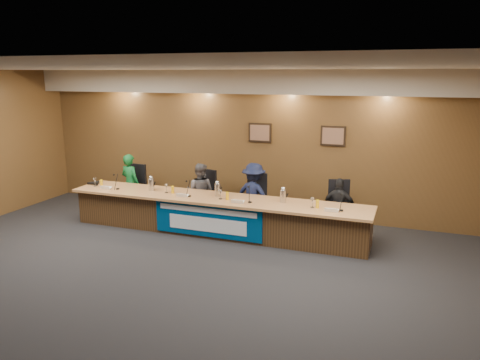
% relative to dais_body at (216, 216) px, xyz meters
% --- Properties ---
extents(floor, '(10.00, 10.00, 0.00)m').
position_rel_dais_body_xyz_m(floor, '(0.00, -2.40, -0.35)').
color(floor, black).
rests_on(floor, ground).
extents(ceiling, '(10.00, 8.00, 0.04)m').
position_rel_dais_body_xyz_m(ceiling, '(0.00, -2.40, 2.85)').
color(ceiling, silver).
rests_on(ceiling, wall_back).
extents(wall_back, '(10.00, 0.04, 3.20)m').
position_rel_dais_body_xyz_m(wall_back, '(0.00, 1.60, 1.25)').
color(wall_back, brown).
rests_on(wall_back, floor).
extents(soffit, '(10.00, 0.50, 0.50)m').
position_rel_dais_body_xyz_m(soffit, '(0.00, 1.35, 2.60)').
color(soffit, beige).
rests_on(soffit, wall_back).
extents(dais_body, '(6.00, 0.80, 0.70)m').
position_rel_dais_body_xyz_m(dais_body, '(0.00, 0.00, 0.00)').
color(dais_body, '#412A15').
rests_on(dais_body, floor).
extents(dais_top, '(6.10, 0.95, 0.05)m').
position_rel_dais_body_xyz_m(dais_top, '(0.00, -0.05, 0.38)').
color(dais_top, '#B17947').
rests_on(dais_top, dais_body).
extents(banner, '(2.20, 0.02, 0.65)m').
position_rel_dais_body_xyz_m(banner, '(0.00, -0.41, 0.03)').
color(banner, navy).
rests_on(banner, dais_body).
extents(banner_text_upper, '(2.00, 0.01, 0.10)m').
position_rel_dais_body_xyz_m(banner_text_upper, '(0.00, -0.43, 0.23)').
color(banner_text_upper, silver).
rests_on(banner_text_upper, banner).
extents(banner_text_lower, '(1.60, 0.01, 0.28)m').
position_rel_dais_body_xyz_m(banner_text_lower, '(0.00, -0.43, -0.05)').
color(banner_text_lower, silver).
rests_on(banner_text_lower, banner).
extents(wall_photo_left, '(0.52, 0.04, 0.42)m').
position_rel_dais_body_xyz_m(wall_photo_left, '(0.40, 1.57, 1.50)').
color(wall_photo_left, black).
rests_on(wall_photo_left, wall_back).
extents(wall_photo_right, '(0.52, 0.04, 0.42)m').
position_rel_dais_body_xyz_m(wall_photo_right, '(2.00, 1.57, 1.50)').
color(wall_photo_right, black).
rests_on(wall_photo_right, wall_back).
extents(panelist_a, '(0.55, 0.43, 1.35)m').
position_rel_dais_body_xyz_m(panelist_a, '(-2.38, 0.64, 0.33)').
color(panelist_a, '#0E5725').
rests_on(panelist_a, floor).
extents(panelist_b, '(0.65, 0.52, 1.26)m').
position_rel_dais_body_xyz_m(panelist_b, '(-0.64, 0.64, 0.28)').
color(panelist_b, '#555359').
rests_on(panelist_b, floor).
extents(panelist_c, '(0.94, 0.65, 1.34)m').
position_rel_dais_body_xyz_m(panelist_c, '(0.58, 0.64, 0.32)').
color(panelist_c, '#101634').
rests_on(panelist_c, floor).
extents(panelist_d, '(0.70, 0.32, 1.16)m').
position_rel_dais_body_xyz_m(panelist_d, '(2.33, 0.64, 0.23)').
color(panelist_d, black).
rests_on(panelist_d, floor).
extents(office_chair_a, '(0.51, 0.51, 0.08)m').
position_rel_dais_body_xyz_m(office_chair_a, '(-2.38, 0.74, 0.13)').
color(office_chair_a, black).
rests_on(office_chair_a, floor).
extents(office_chair_b, '(0.59, 0.59, 0.08)m').
position_rel_dais_body_xyz_m(office_chair_b, '(-0.64, 0.74, 0.13)').
color(office_chair_b, black).
rests_on(office_chair_b, floor).
extents(office_chair_c, '(0.54, 0.54, 0.08)m').
position_rel_dais_body_xyz_m(office_chair_c, '(0.58, 0.74, 0.13)').
color(office_chair_c, black).
rests_on(office_chair_c, floor).
extents(office_chair_d, '(0.60, 0.60, 0.08)m').
position_rel_dais_body_xyz_m(office_chair_d, '(2.33, 0.74, 0.13)').
color(office_chair_d, black).
rests_on(office_chair_d, floor).
extents(nameplate_a, '(0.24, 0.08, 0.10)m').
position_rel_dais_body_xyz_m(nameplate_a, '(-2.41, -0.26, 0.45)').
color(nameplate_a, white).
rests_on(nameplate_a, dais_top).
extents(microphone_a, '(0.07, 0.07, 0.02)m').
position_rel_dais_body_xyz_m(microphone_a, '(-2.17, -0.17, 0.41)').
color(microphone_a, black).
rests_on(microphone_a, dais_top).
extents(juice_glass_a, '(0.06, 0.06, 0.15)m').
position_rel_dais_body_xyz_m(juice_glass_a, '(-2.63, -0.08, 0.47)').
color(juice_glass_a, yellow).
rests_on(juice_glass_a, dais_top).
extents(water_glass_a, '(0.08, 0.08, 0.18)m').
position_rel_dais_body_xyz_m(water_glass_a, '(-2.77, -0.12, 0.49)').
color(water_glass_a, silver).
rests_on(water_glass_a, dais_top).
extents(nameplate_b, '(0.24, 0.08, 0.10)m').
position_rel_dais_body_xyz_m(nameplate_b, '(-0.61, -0.28, 0.45)').
color(nameplate_b, white).
rests_on(nameplate_b, dais_top).
extents(microphone_b, '(0.07, 0.07, 0.02)m').
position_rel_dais_body_xyz_m(microphone_b, '(-0.50, -0.17, 0.41)').
color(microphone_b, black).
rests_on(microphone_b, dais_top).
extents(juice_glass_b, '(0.06, 0.06, 0.15)m').
position_rel_dais_body_xyz_m(juice_glass_b, '(-0.92, -0.06, 0.47)').
color(juice_glass_b, yellow).
rests_on(juice_glass_b, dais_top).
extents(water_glass_b, '(0.08, 0.08, 0.18)m').
position_rel_dais_body_xyz_m(water_glass_b, '(-1.06, -0.08, 0.49)').
color(water_glass_b, silver).
rests_on(water_glass_b, dais_top).
extents(nameplate_c, '(0.24, 0.08, 0.10)m').
position_rel_dais_body_xyz_m(nameplate_c, '(0.57, -0.33, 0.45)').
color(nameplate_c, white).
rests_on(nameplate_c, dais_top).
extents(microphone_c, '(0.07, 0.07, 0.02)m').
position_rel_dais_body_xyz_m(microphone_c, '(0.78, -0.18, 0.41)').
color(microphone_c, black).
rests_on(microphone_c, dais_top).
extents(juice_glass_c, '(0.06, 0.06, 0.15)m').
position_rel_dais_body_xyz_m(juice_glass_c, '(0.30, -0.14, 0.47)').
color(juice_glass_c, yellow).
rests_on(juice_glass_c, dais_top).
extents(water_glass_c, '(0.08, 0.08, 0.18)m').
position_rel_dais_body_xyz_m(water_glass_c, '(0.16, -0.14, 0.49)').
color(water_glass_c, silver).
rests_on(water_glass_c, dais_top).
extents(nameplate_d, '(0.24, 0.08, 0.10)m').
position_rel_dais_body_xyz_m(nameplate_d, '(2.32, -0.29, 0.45)').
color(nameplate_d, white).
rests_on(nameplate_d, dais_top).
extents(microphone_d, '(0.07, 0.07, 0.02)m').
position_rel_dais_body_xyz_m(microphone_d, '(2.47, -0.14, 0.41)').
color(microphone_d, black).
rests_on(microphone_d, dais_top).
extents(juice_glass_d, '(0.06, 0.06, 0.15)m').
position_rel_dais_body_xyz_m(juice_glass_d, '(2.04, -0.11, 0.47)').
color(juice_glass_d, yellow).
rests_on(juice_glass_d, dais_top).
extents(water_glass_d, '(0.08, 0.08, 0.18)m').
position_rel_dais_body_xyz_m(water_glass_d, '(1.95, -0.11, 0.49)').
color(water_glass_d, silver).
rests_on(water_glass_d, dais_top).
extents(carafe_left, '(0.12, 0.12, 0.25)m').
position_rel_dais_body_xyz_m(carafe_left, '(-1.45, 0.00, 0.52)').
color(carafe_left, silver).
rests_on(carafe_left, dais_top).
extents(carafe_mid, '(0.11, 0.11, 0.26)m').
position_rel_dais_body_xyz_m(carafe_mid, '(0.03, 0.02, 0.53)').
color(carafe_mid, silver).
rests_on(carafe_mid, dais_top).
extents(carafe_right, '(0.12, 0.12, 0.24)m').
position_rel_dais_body_xyz_m(carafe_right, '(1.36, 0.05, 0.52)').
color(carafe_right, silver).
rests_on(carafe_right, dais_top).
extents(speakerphone, '(0.32, 0.32, 0.05)m').
position_rel_dais_body_xyz_m(speakerphone, '(-2.90, 0.04, 0.43)').
color(speakerphone, black).
rests_on(speakerphone, dais_top).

